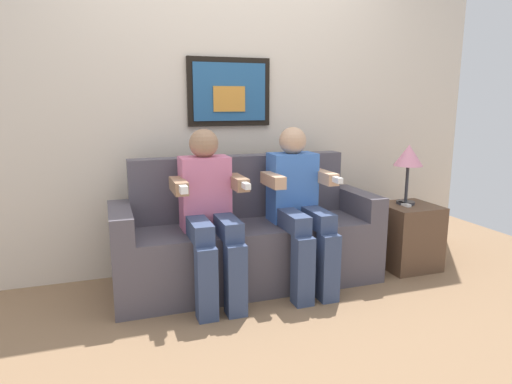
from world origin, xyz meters
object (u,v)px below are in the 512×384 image
at_px(person_on_right, 299,202).
at_px(spare_remote_on_table, 404,204).
at_px(side_table_right, 408,236).
at_px(couch, 248,241).
at_px(table_lamp, 409,158).
at_px(person_on_left, 209,209).

bearing_deg(person_on_right, spare_remote_on_table, 3.82).
height_order(person_on_right, side_table_right, person_on_right).
bearing_deg(couch, person_on_right, -28.04).
relative_size(couch, table_lamp, 4.03).
bearing_deg(table_lamp, spare_remote_on_table, -136.54).
bearing_deg(table_lamp, person_on_right, -173.80).
relative_size(couch, side_table_right, 3.71).
xyz_separation_m(couch, table_lamp, (1.27, -0.06, 0.55)).
relative_size(side_table_right, table_lamp, 1.09).
distance_m(couch, person_on_left, 0.46).
distance_m(person_on_right, side_table_right, 1.03).
xyz_separation_m(person_on_right, table_lamp, (0.95, 0.10, 0.25)).
relative_size(person_on_left, spare_remote_on_table, 8.54).
bearing_deg(spare_remote_on_table, side_table_right, 0.41).
relative_size(person_on_left, table_lamp, 2.41).
relative_size(table_lamp, spare_remote_on_table, 3.54).
relative_size(person_on_left, side_table_right, 2.22).
distance_m(couch, spare_remote_on_table, 1.24).
height_order(person_on_right, spare_remote_on_table, person_on_right).
bearing_deg(couch, table_lamp, -2.85).
xyz_separation_m(person_on_right, spare_remote_on_table, (0.91, 0.06, -0.10)).
height_order(side_table_right, table_lamp, table_lamp).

